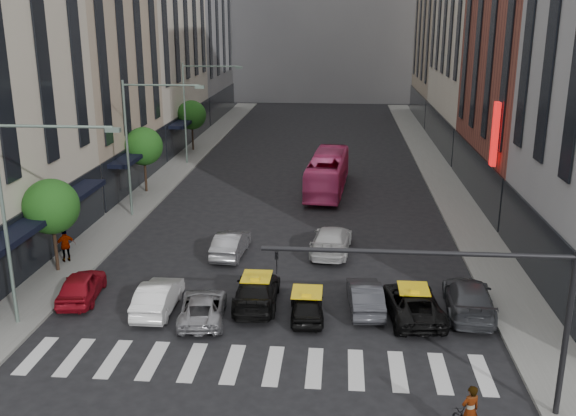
% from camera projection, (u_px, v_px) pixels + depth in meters
% --- Properties ---
extents(ground, '(160.00, 160.00, 0.00)m').
position_uv_depth(ground, '(253.00, 386.00, 23.59)').
color(ground, black).
rests_on(ground, ground).
extents(sidewalk_left, '(3.00, 96.00, 0.15)m').
position_uv_depth(sidewalk_left, '(164.00, 179.00, 53.12)').
color(sidewalk_left, slate).
rests_on(sidewalk_left, ground).
extents(sidewalk_right, '(3.00, 96.00, 0.15)m').
position_uv_depth(sidewalk_right, '(446.00, 185.00, 51.29)').
color(sidewalk_right, slate).
rests_on(sidewalk_right, ground).
extents(building_left_b, '(8.00, 16.00, 24.00)m').
position_uv_depth(building_left_b, '(77.00, 31.00, 48.22)').
color(building_left_b, tan).
rests_on(building_left_b, ground).
extents(building_left_d, '(8.00, 18.00, 30.00)m').
position_uv_depth(building_left_d, '(189.00, 0.00, 82.67)').
color(building_left_d, gray).
rests_on(building_left_d, ground).
extents(building_right_b, '(8.00, 18.00, 26.00)m').
position_uv_depth(building_right_b, '(547.00, 17.00, 44.28)').
color(building_right_b, brown).
rests_on(building_right_b, ground).
extents(building_right_d, '(8.00, 18.00, 28.00)m').
position_uv_depth(building_right_d, '(456.00, 8.00, 80.26)').
color(building_right_d, tan).
rests_on(building_right_d, ground).
extents(tree_near, '(2.88, 2.88, 4.95)m').
position_uv_depth(tree_near, '(51.00, 207.00, 33.02)').
color(tree_near, black).
rests_on(tree_near, sidewalk_left).
extents(tree_mid, '(2.88, 2.88, 4.95)m').
position_uv_depth(tree_mid, '(144.00, 146.00, 48.30)').
color(tree_mid, black).
rests_on(tree_mid, sidewalk_left).
extents(tree_far, '(2.88, 2.88, 4.95)m').
position_uv_depth(tree_far, '(192.00, 115.00, 63.57)').
color(tree_far, black).
rests_on(tree_far, sidewalk_left).
extents(streetlamp_near, '(5.38, 0.25, 9.00)m').
position_uv_depth(streetlamp_near, '(23.00, 197.00, 26.51)').
color(streetlamp_near, gray).
rests_on(streetlamp_near, sidewalk_left).
extents(streetlamp_mid, '(5.38, 0.25, 9.00)m').
position_uv_depth(streetlamp_mid, '(140.00, 131.00, 41.78)').
color(streetlamp_mid, gray).
rests_on(streetlamp_mid, sidewalk_left).
extents(streetlamp_far, '(5.38, 0.25, 9.00)m').
position_uv_depth(streetlamp_far, '(195.00, 100.00, 57.05)').
color(streetlamp_far, gray).
rests_on(streetlamp_far, sidewalk_left).
extents(traffic_signal, '(10.10, 0.20, 6.00)m').
position_uv_depth(traffic_signal, '(482.00, 293.00, 20.74)').
color(traffic_signal, black).
rests_on(traffic_signal, ground).
extents(liberty_sign, '(0.30, 0.70, 4.00)m').
position_uv_depth(liberty_sign, '(495.00, 134.00, 39.96)').
color(liberty_sign, red).
rests_on(liberty_sign, ground).
extents(car_red, '(2.16, 4.30, 1.41)m').
position_uv_depth(car_red, '(81.00, 286.00, 30.64)').
color(car_red, maroon).
rests_on(car_red, ground).
extents(car_white_front, '(1.53, 4.30, 1.41)m').
position_uv_depth(car_white_front, '(158.00, 296.00, 29.46)').
color(car_white_front, white).
rests_on(car_white_front, ground).
extents(car_silver, '(2.45, 4.46, 1.18)m').
position_uv_depth(car_silver, '(203.00, 307.00, 28.65)').
color(car_silver, '#95959A').
rests_on(car_silver, ground).
extents(taxi_left, '(2.13, 4.95, 1.42)m').
position_uv_depth(taxi_left, '(257.00, 291.00, 30.03)').
color(taxi_left, black).
rests_on(taxi_left, ground).
extents(taxi_center, '(1.72, 3.75, 1.25)m').
position_uv_depth(taxi_center, '(307.00, 305.00, 28.76)').
color(taxi_center, black).
rests_on(taxi_center, ground).
extents(car_grey_mid, '(1.75, 4.26, 1.37)m').
position_uv_depth(car_grey_mid, '(365.00, 296.00, 29.54)').
color(car_grey_mid, '#38393E').
rests_on(car_grey_mid, ground).
extents(taxi_right, '(2.78, 5.14, 1.37)m').
position_uv_depth(taxi_right, '(413.00, 303.00, 28.83)').
color(taxi_right, black).
rests_on(taxi_right, ground).
extents(car_grey_curb, '(2.48, 5.30, 1.50)m').
position_uv_depth(car_grey_curb, '(469.00, 298.00, 29.21)').
color(car_grey_curb, '#393B40').
rests_on(car_grey_curb, ground).
extents(car_row2_left, '(1.77, 4.38, 1.41)m').
position_uv_depth(car_row2_left, '(231.00, 244.00, 36.30)').
color(car_row2_left, gray).
rests_on(car_row2_left, ground).
extents(car_row2_right, '(2.58, 5.37, 1.51)m').
position_uv_depth(car_row2_right, '(331.00, 240.00, 36.74)').
color(car_row2_right, silver).
rests_on(car_row2_right, ground).
extents(bus, '(3.28, 10.81, 2.97)m').
position_uv_depth(bus, '(328.00, 173.00, 49.34)').
color(bus, '#EE468C').
rests_on(bus, ground).
extents(rider, '(0.76, 0.64, 1.76)m').
position_uv_depth(rider, '(472.00, 391.00, 20.02)').
color(rider, gray).
rests_on(rider, motorcycle).
extents(pedestrian_far, '(1.14, 0.99, 1.85)m').
position_uv_depth(pedestrian_far, '(66.00, 245.00, 34.97)').
color(pedestrian_far, gray).
rests_on(pedestrian_far, sidewalk_left).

